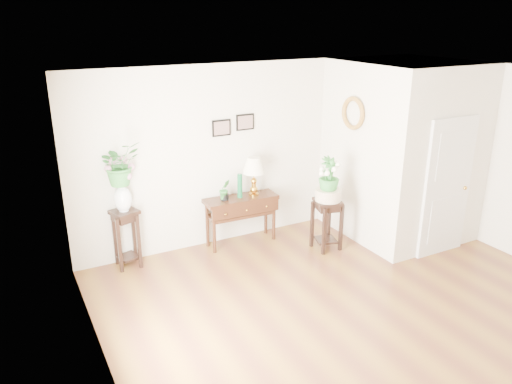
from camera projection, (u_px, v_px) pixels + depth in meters
floor at (364, 313)px, 6.14m from camera, size 6.00×5.50×0.02m
ceiling at (383, 82)px, 5.20m from camera, size 6.00×5.50×0.02m
wall_back at (259, 151)px, 7.96m from camera, size 6.00×0.02×2.80m
wall_left at (105, 265)px, 4.35m from camera, size 0.02×5.50×2.80m
partition at (401, 149)px, 8.07m from camera, size 1.80×1.95×2.80m
door at (447, 188)px, 7.35m from camera, size 0.90×0.05×2.10m
art_print_left at (221, 128)px, 7.50m from camera, size 0.30×0.02×0.25m
art_print_right at (245, 122)px, 7.66m from camera, size 0.30×0.02×0.25m
wall_ornament at (353, 113)px, 7.54m from camera, size 0.07×0.51×0.51m
console_table at (241, 220)px, 7.90m from camera, size 1.18×0.43×0.78m
table_lamp at (254, 174)px, 7.75m from camera, size 0.39×0.39×0.62m
green_vase at (240, 187)px, 7.70m from camera, size 0.08×0.08×0.38m
potted_plant at (225, 190)px, 7.59m from camera, size 0.17×0.14×0.31m
plant_stand_a at (127, 239)px, 7.14m from camera, size 0.42×0.42×0.86m
porcelain_vase at (123, 195)px, 6.92m from camera, size 0.32×0.32×0.43m
lily_arrangement at (119, 163)px, 6.76m from camera, size 0.67×0.62×0.60m
plant_stand_b at (327, 224)px, 7.70m from camera, size 0.47×0.47×0.80m
ceramic_bowl at (328, 195)px, 7.54m from camera, size 0.46×0.46×0.17m
narcissus at (329, 175)px, 7.43m from camera, size 0.37×0.37×0.55m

